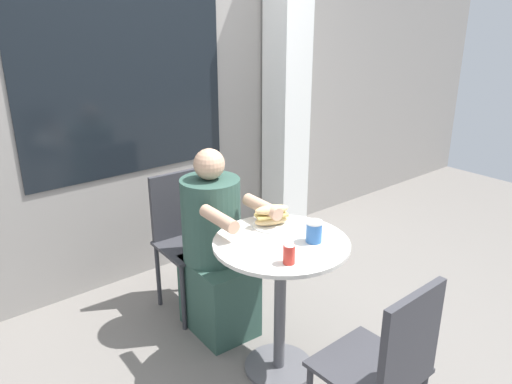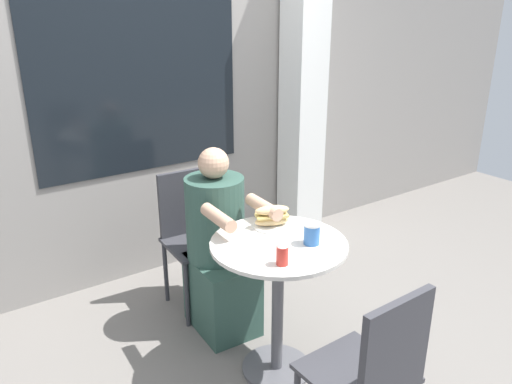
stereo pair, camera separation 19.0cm
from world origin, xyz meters
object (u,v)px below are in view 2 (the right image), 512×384
at_px(cafe_table, 278,279).
at_px(sandwich_on_plate, 272,218).
at_px(diner_chair, 192,227).
at_px(condiment_bottle, 282,253).
at_px(seated_diner, 219,254).
at_px(drink_cup, 312,233).
at_px(empty_chair_across, 375,369).

relative_size(cafe_table, sandwich_on_plate, 3.81).
bearing_deg(diner_chair, cafe_table, 94.88).
bearing_deg(condiment_bottle, cafe_table, 56.75).
height_order(cafe_table, sandwich_on_plate, sandwich_on_plate).
xyz_separation_m(cafe_table, diner_chair, (-0.03, 0.87, -0.03)).
relative_size(cafe_table, seated_diner, 0.68).
bearing_deg(drink_cup, empty_chair_across, -107.35).
distance_m(seated_diner, condiment_bottle, 0.78).
xyz_separation_m(cafe_table, condiment_bottle, (-0.12, -0.19, 0.26)).
xyz_separation_m(diner_chair, condiment_bottle, (-0.09, -1.05, 0.29)).
relative_size(seated_diner, drink_cup, 10.38).
bearing_deg(cafe_table, drink_cup, -40.64).
relative_size(diner_chair, seated_diner, 0.79).
xyz_separation_m(sandwich_on_plate, condiment_bottle, (-0.20, -0.35, 0.00)).
bearing_deg(sandwich_on_plate, drink_cup, -81.76).
distance_m(cafe_table, empty_chair_across, 0.71).
xyz_separation_m(diner_chair, empty_chair_across, (-0.04, -1.58, 0.00)).
bearing_deg(seated_diner, cafe_table, 96.95).
distance_m(empty_chair_across, condiment_bottle, 0.60).
xyz_separation_m(cafe_table, sandwich_on_plate, (0.08, 0.17, 0.26)).
bearing_deg(diner_chair, seated_diner, 91.81).
distance_m(seated_diner, sandwich_on_plate, 0.49).
distance_m(sandwich_on_plate, condiment_bottle, 0.41).
xyz_separation_m(cafe_table, empty_chair_across, (-0.07, -0.71, -0.03)).
height_order(empty_chair_across, sandwich_on_plate, same).
xyz_separation_m(seated_diner, sandwich_on_plate, (0.12, -0.35, 0.33)).
relative_size(cafe_table, drink_cup, 7.07).
distance_m(cafe_table, drink_cup, 0.30).
xyz_separation_m(cafe_table, seated_diner, (-0.04, 0.52, -0.07)).
height_order(seated_diner, drink_cup, seated_diner).
height_order(drink_cup, condiment_bottle, condiment_bottle).
distance_m(cafe_table, sandwich_on_plate, 0.32).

